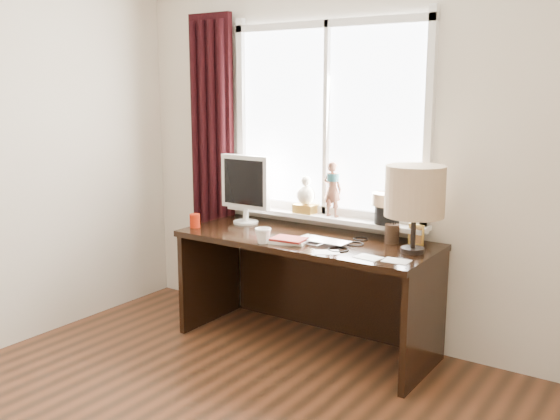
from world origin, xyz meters
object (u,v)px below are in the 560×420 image
Objects in this scene: laptop at (324,242)px; red_cup at (195,221)px; mug at (263,235)px; desk at (314,270)px; table_lamp at (415,192)px; monitor at (245,185)px.

laptop is 3.57× the size of red_cup.
mug is (-0.32, -0.21, 0.04)m from laptop.
red_cup is at bearing -160.47° from desk.
mug is 0.06× the size of desk.
red_cup is (-0.98, -0.11, 0.03)m from laptop.
mug reaches higher than red_cup.
table_lamp is (0.72, -0.07, 0.61)m from desk.
laptop reaches higher than desk.
mug is at bearing -143.61° from laptop.
desk is (0.80, 0.28, -0.29)m from red_cup.
monitor is at bearing 177.47° from desk.
desk is 0.95m from table_lamp.
monitor is (-0.77, 0.20, 0.26)m from laptop.
monitor is 0.94× the size of table_lamp.
table_lamp reaches higher than desk.
red_cup is 0.06× the size of desk.
monitor is at bearing 137.51° from mug.
red_cup is 1.57m from table_lamp.
desk is at bearing -2.53° from monitor.
desk is 3.47× the size of monitor.
mug is 0.51m from desk.
red_cup is 0.90m from desk.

